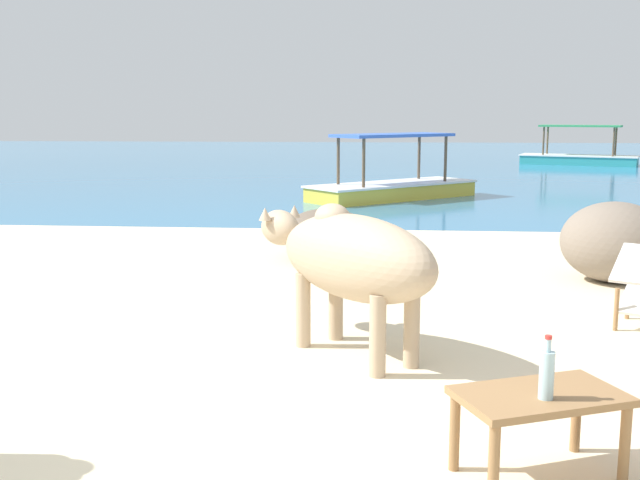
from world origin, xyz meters
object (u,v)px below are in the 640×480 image
at_px(low_bench_table, 540,406).
at_px(boat_teal, 579,156).
at_px(cow, 351,258).
at_px(bottle, 547,373).
at_px(boat_yellow, 393,185).

relative_size(low_bench_table, boat_teal, 0.23).
xyz_separation_m(cow, bottle, (0.97, -1.84, -0.16)).
xyz_separation_m(cow, boat_yellow, (0.38, 10.13, -0.45)).
bearing_deg(cow, bottle, 165.47).
distance_m(cow, low_bench_table, 2.04).
bearing_deg(boat_teal, low_bench_table, 96.88).
bearing_deg(cow, boat_teal, -59.82).
distance_m(low_bench_table, boat_teal, 23.06).
height_order(cow, bottle, cow).
relative_size(boat_teal, boat_yellow, 1.09).
xyz_separation_m(bottle, boat_teal, (5.57, 22.45, -0.28)).
relative_size(low_bench_table, boat_yellow, 0.25).
bearing_deg(bottle, low_bench_table, 95.75).
height_order(low_bench_table, bottle, bottle).
height_order(boat_teal, boat_yellow, same).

